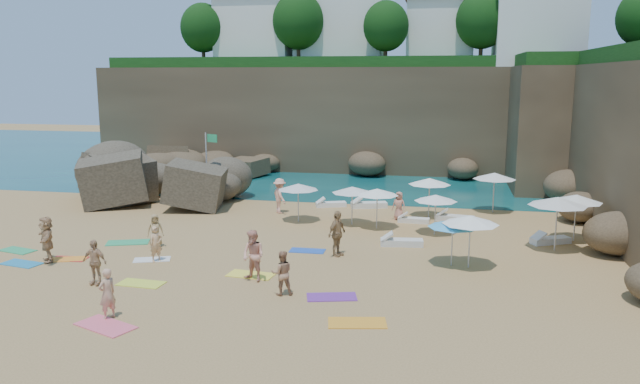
% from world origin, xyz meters
% --- Properties ---
extents(ground, '(120.00, 120.00, 0.00)m').
position_xyz_m(ground, '(0.00, 0.00, 0.00)').
color(ground, tan).
rests_on(ground, ground).
extents(seawater, '(120.00, 120.00, 0.00)m').
position_xyz_m(seawater, '(0.00, 30.00, 0.00)').
color(seawater, '#0C4751').
rests_on(seawater, ground).
extents(cliff_back, '(44.00, 8.00, 8.00)m').
position_xyz_m(cliff_back, '(2.00, 25.00, 4.00)').
color(cliff_back, brown).
rests_on(cliff_back, ground).
extents(cliff_corner, '(10.00, 12.00, 8.00)m').
position_xyz_m(cliff_corner, '(17.00, 20.00, 4.00)').
color(cliff_corner, brown).
rests_on(cliff_corner, ground).
extents(rock_promontory, '(12.00, 7.00, 2.00)m').
position_xyz_m(rock_promontory, '(-11.00, 16.00, 0.00)').
color(rock_promontory, brown).
rests_on(rock_promontory, ground).
extents(clifftop_buildings, '(28.48, 9.48, 7.00)m').
position_xyz_m(clifftop_buildings, '(2.96, 25.79, 11.24)').
color(clifftop_buildings, white).
rests_on(clifftop_buildings, cliff_back).
extents(clifftop_trees, '(35.60, 23.82, 4.40)m').
position_xyz_m(clifftop_trees, '(4.78, 19.52, 11.26)').
color(clifftop_trees, '#11380F').
rests_on(clifftop_trees, ground).
extents(marina_masts, '(3.10, 0.10, 6.00)m').
position_xyz_m(marina_masts, '(-16.50, 30.00, 3.00)').
color(marina_masts, white).
rests_on(marina_masts, ground).
extents(rock_outcrop, '(9.49, 7.86, 3.35)m').
position_xyz_m(rock_outcrop, '(-8.41, 9.43, 0.00)').
color(rock_outcrop, brown).
rests_on(rock_outcrop, ground).
extents(flag_pole, '(0.79, 0.29, 4.12)m').
position_xyz_m(flag_pole, '(-5.95, 9.11, 2.63)').
color(flag_pole, silver).
rests_on(flag_pole, ground).
extents(parasol_0, '(2.22, 2.22, 2.10)m').
position_xyz_m(parasol_0, '(6.98, 7.48, 1.93)').
color(parasol_0, silver).
rests_on(parasol_0, ground).
extents(parasol_1, '(2.07, 2.07, 1.95)m').
position_xyz_m(parasol_1, '(3.24, 4.98, 1.79)').
color(parasol_1, silver).
rests_on(parasol_1, ground).
extents(parasol_2, '(2.10, 2.10, 1.98)m').
position_xyz_m(parasol_2, '(4.54, 4.51, 1.82)').
color(parasol_2, silver).
rests_on(parasol_2, ground).
extents(parasol_3, '(2.32, 2.32, 2.19)m').
position_xyz_m(parasol_3, '(10.40, 9.44, 2.01)').
color(parasol_3, silver).
rests_on(parasol_3, ground).
extents(parasol_4, '(2.47, 2.47, 2.34)m').
position_xyz_m(parasol_4, '(12.50, 2.13, 2.15)').
color(parasol_4, silver).
rests_on(parasol_4, ground).
extents(parasol_5, '(2.09, 2.09, 1.98)m').
position_xyz_m(parasol_5, '(0.43, 5.14, 1.82)').
color(parasol_5, silver).
rests_on(parasol_5, ground).
extents(parasol_7, '(2.27, 2.27, 2.14)m').
position_xyz_m(parasol_7, '(13.60, 3.92, 1.97)').
color(parasol_7, silver).
rests_on(parasol_7, ground).
extents(parasol_8, '(2.02, 2.02, 1.91)m').
position_xyz_m(parasol_8, '(7.37, 3.88, 1.75)').
color(parasol_8, silver).
rests_on(parasol_8, ground).
extents(parasol_9, '(2.21, 2.21, 2.09)m').
position_xyz_m(parasol_9, '(8.78, -1.11, 1.91)').
color(parasol_9, silver).
rests_on(parasol_9, ground).
extents(parasol_10, '(1.97, 1.97, 1.86)m').
position_xyz_m(parasol_10, '(8.12, -0.99, 1.71)').
color(parasol_10, silver).
rests_on(parasol_10, ground).
extents(lounger_0, '(1.81, 1.16, 0.27)m').
position_xyz_m(lounger_0, '(1.41, 9.09, 0.13)').
color(lounger_0, white).
rests_on(lounger_0, ground).
extents(lounger_1, '(1.62, 0.62, 0.25)m').
position_xyz_m(lounger_1, '(6.27, 6.08, 0.12)').
color(lounger_1, silver).
rests_on(lounger_1, ground).
extents(lounger_2, '(2.13, 1.26, 0.31)m').
position_xyz_m(lounger_2, '(3.58, 9.24, 0.16)').
color(lounger_2, silver).
rests_on(lounger_2, ground).
extents(lounger_3, '(1.98, 0.92, 0.30)m').
position_xyz_m(lounger_3, '(8.34, 6.83, 0.15)').
color(lounger_3, silver).
rests_on(lounger_3, ground).
extents(lounger_4, '(1.93, 0.84, 0.29)m').
position_xyz_m(lounger_4, '(5.98, 1.54, 0.15)').
color(lounger_4, silver).
rests_on(lounger_4, ground).
extents(lounger_5, '(1.86, 1.33, 0.28)m').
position_xyz_m(lounger_5, '(12.49, 3.22, 0.14)').
color(lounger_5, silver).
rests_on(lounger_5, ground).
extents(towel_0, '(1.73, 1.08, 0.03)m').
position_xyz_m(towel_0, '(-8.72, -4.20, 0.01)').
color(towel_0, teal).
rests_on(towel_0, ground).
extents(towel_1, '(2.09, 1.57, 0.03)m').
position_xyz_m(towel_1, '(-2.09, -9.27, 0.02)').
color(towel_1, '#F55F74').
rests_on(towel_1, ground).
extents(towel_2, '(1.62, 1.18, 0.03)m').
position_xyz_m(towel_2, '(-7.27, -3.28, 0.01)').
color(towel_2, orange).
rests_on(towel_2, ground).
extents(towel_3, '(1.70, 1.13, 0.03)m').
position_xyz_m(towel_3, '(-10.15, -2.56, 0.01)').
color(towel_3, '#2D9E60').
rests_on(towel_3, ground).
extents(towel_4, '(1.69, 0.92, 0.03)m').
position_xyz_m(towel_4, '(-2.89, -5.48, 0.01)').
color(towel_4, '#DDEB3E').
rests_on(towel_4, ground).
extents(towel_5, '(1.62, 1.19, 0.03)m').
position_xyz_m(towel_5, '(-3.86, -2.65, 0.01)').
color(towel_5, white).
rests_on(towel_5, ground).
extents(towel_6, '(1.84, 1.24, 0.03)m').
position_xyz_m(towel_6, '(4.13, -5.48, 0.01)').
color(towel_6, '#702E96').
rests_on(towel_6, ground).
extents(towel_7, '(1.51, 0.86, 0.03)m').
position_xyz_m(towel_7, '(-7.25, -3.23, 0.01)').
color(towel_7, red).
rests_on(towel_7, ground).
extents(towel_8, '(1.52, 0.78, 0.03)m').
position_xyz_m(towel_8, '(2.08, -0.12, 0.01)').
color(towel_8, blue).
rests_on(towel_8, ground).
extents(towel_10, '(1.90, 1.21, 0.03)m').
position_xyz_m(towel_10, '(5.29, -7.54, 0.02)').
color(towel_10, orange).
rests_on(towel_10, ground).
extents(towel_11, '(2.05, 1.50, 0.03)m').
position_xyz_m(towel_11, '(-6.13, -0.43, 0.02)').
color(towel_11, '#2EA163').
rests_on(towel_11, ground).
extents(towel_12, '(1.83, 1.05, 0.03)m').
position_xyz_m(towel_12, '(0.70, -3.75, 0.02)').
color(towel_12, '#FFE943').
rests_on(towel_12, ground).
extents(person_stand_0, '(0.61, 0.63, 1.46)m').
position_xyz_m(person_stand_0, '(-3.57, -2.81, 0.73)').
color(person_stand_0, tan).
rests_on(person_stand_0, ground).
extents(person_stand_1, '(0.92, 0.83, 1.55)m').
position_xyz_m(person_stand_1, '(2.41, -5.56, 0.78)').
color(person_stand_1, '#AB7855').
rests_on(person_stand_1, ground).
extents(person_stand_2, '(1.15, 1.30, 1.92)m').
position_xyz_m(person_stand_2, '(-1.02, 6.89, 0.96)').
color(person_stand_2, '#F2A589').
rests_on(person_stand_2, ground).
extents(person_stand_3, '(0.89, 1.21, 1.91)m').
position_xyz_m(person_stand_3, '(3.44, -0.57, 0.95)').
color(person_stand_3, '#A17C50').
rests_on(person_stand_3, ground).
extents(person_stand_4, '(0.81, 0.59, 1.48)m').
position_xyz_m(person_stand_4, '(5.46, 6.59, 0.74)').
color(person_stand_4, tan).
rests_on(person_stand_4, ground).
extents(person_stand_5, '(1.49, 1.17, 1.61)m').
position_xyz_m(person_stand_5, '(-8.70, 10.69, 0.81)').
color(person_stand_5, tan).
rests_on(person_stand_5, ground).
extents(person_stand_6, '(0.60, 0.70, 1.61)m').
position_xyz_m(person_stand_6, '(-2.32, -8.69, 0.81)').
color(person_stand_6, tan).
rests_on(person_stand_6, ground).
extents(person_lie_1, '(1.11, 1.72, 0.40)m').
position_xyz_m(person_lie_1, '(-4.43, -5.89, 0.20)').
color(person_lie_1, tan).
rests_on(person_lie_1, ground).
extents(person_lie_2, '(1.31, 1.59, 0.38)m').
position_xyz_m(person_lie_2, '(-4.57, -0.83, 0.19)').
color(person_lie_2, '#9E7F4F').
rests_on(person_lie_2, ground).
extents(person_lie_3, '(2.50, 2.47, 0.49)m').
position_xyz_m(person_lie_3, '(-7.84, -3.75, 0.25)').
color(person_lie_3, tan).
rests_on(person_lie_3, ground).
extents(person_lie_5, '(1.62, 2.08, 0.71)m').
position_xyz_m(person_lie_5, '(1.02, -4.39, 0.35)').
color(person_lie_5, '#E79E83').
rests_on(person_lie_5, ground).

